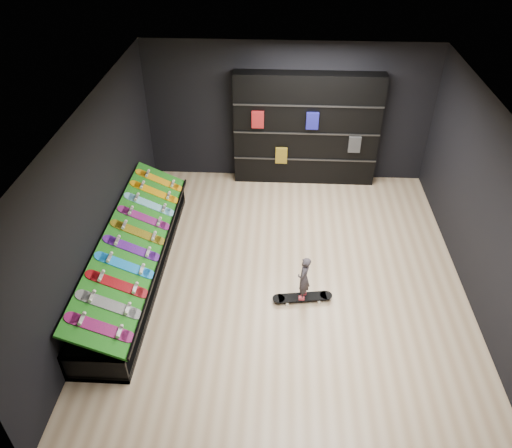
# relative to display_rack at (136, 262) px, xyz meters

# --- Properties ---
(floor) EXTENTS (6.00, 7.00, 0.01)m
(floor) POSITION_rel_display_rack_xyz_m (2.55, 0.00, -0.25)
(floor) COLOR tan
(floor) RESTS_ON ground
(ceiling) EXTENTS (6.00, 7.00, 0.01)m
(ceiling) POSITION_rel_display_rack_xyz_m (2.55, 0.00, 2.75)
(ceiling) COLOR white
(ceiling) RESTS_ON ground
(wall_back) EXTENTS (6.00, 0.02, 3.00)m
(wall_back) POSITION_rel_display_rack_xyz_m (2.55, 3.50, 1.25)
(wall_back) COLOR black
(wall_back) RESTS_ON ground
(wall_front) EXTENTS (6.00, 0.02, 3.00)m
(wall_front) POSITION_rel_display_rack_xyz_m (2.55, -3.50, 1.25)
(wall_front) COLOR black
(wall_front) RESTS_ON ground
(wall_left) EXTENTS (0.02, 7.00, 3.00)m
(wall_left) POSITION_rel_display_rack_xyz_m (-0.45, 0.00, 1.25)
(wall_left) COLOR black
(wall_left) RESTS_ON ground
(wall_right) EXTENTS (0.02, 7.00, 3.00)m
(wall_right) POSITION_rel_display_rack_xyz_m (5.55, 0.00, 1.25)
(wall_right) COLOR black
(wall_right) RESTS_ON ground
(display_rack) EXTENTS (0.90, 4.50, 0.50)m
(display_rack) POSITION_rel_display_rack_xyz_m (0.00, 0.00, 0.00)
(display_rack) COLOR black
(display_rack) RESTS_ON ground
(turf_ramp) EXTENTS (0.92, 4.50, 0.46)m
(turf_ramp) POSITION_rel_display_rack_xyz_m (0.05, 0.00, 0.46)
(turf_ramp) COLOR #135F0F
(turf_ramp) RESTS_ON display_rack
(back_shelving) EXTENTS (3.03, 0.35, 2.43)m
(back_shelving) POSITION_rel_display_rack_xyz_m (2.94, 3.32, 0.96)
(back_shelving) COLOR black
(back_shelving) RESTS_ON ground
(floor_skateboard) EXTENTS (1.00, 0.36, 0.09)m
(floor_skateboard) POSITION_rel_display_rack_xyz_m (2.84, -0.50, -0.21)
(floor_skateboard) COLOR black
(floor_skateboard) RESTS_ON ground
(child) EXTENTS (0.18, 0.21, 0.48)m
(child) POSITION_rel_display_rack_xyz_m (2.84, -0.50, 0.08)
(child) COLOR black
(child) RESTS_ON floor_skateboard
(display_board_0) EXTENTS (0.93, 0.22, 0.50)m
(display_board_0) POSITION_rel_display_rack_xyz_m (0.06, -1.90, 0.49)
(display_board_0) COLOR #E5198C
(display_board_0) RESTS_ON turf_ramp
(display_board_1) EXTENTS (0.93, 0.22, 0.50)m
(display_board_1) POSITION_rel_display_rack_xyz_m (0.06, -1.48, 0.49)
(display_board_1) COLOR black
(display_board_1) RESTS_ON turf_ramp
(display_board_2) EXTENTS (0.93, 0.22, 0.50)m
(display_board_2) POSITION_rel_display_rack_xyz_m (0.06, -1.06, 0.49)
(display_board_2) COLOR red
(display_board_2) RESTS_ON turf_ramp
(display_board_3) EXTENTS (0.93, 0.22, 0.50)m
(display_board_3) POSITION_rel_display_rack_xyz_m (0.06, -0.63, 0.49)
(display_board_3) COLOR blue
(display_board_3) RESTS_ON turf_ramp
(display_board_4) EXTENTS (0.93, 0.22, 0.50)m
(display_board_4) POSITION_rel_display_rack_xyz_m (0.06, -0.21, 0.49)
(display_board_4) COLOR purple
(display_board_4) RESTS_ON turf_ramp
(display_board_5) EXTENTS (0.93, 0.22, 0.50)m
(display_board_5) POSITION_rel_display_rack_xyz_m (0.06, 0.21, 0.49)
(display_board_5) COLOR yellow
(display_board_5) RESTS_ON turf_ramp
(display_board_6) EXTENTS (0.93, 0.22, 0.50)m
(display_board_6) POSITION_rel_display_rack_xyz_m (0.06, 0.63, 0.49)
(display_board_6) COLOR #2626BF
(display_board_6) RESTS_ON turf_ramp
(display_board_7) EXTENTS (0.93, 0.22, 0.50)m
(display_board_7) POSITION_rel_display_rack_xyz_m (0.06, 1.06, 0.49)
(display_board_7) COLOR #0CB2E5
(display_board_7) RESTS_ON turf_ramp
(display_board_8) EXTENTS (0.93, 0.22, 0.50)m
(display_board_8) POSITION_rel_display_rack_xyz_m (0.06, 1.48, 0.49)
(display_board_8) COLOR yellow
(display_board_8) RESTS_ON turf_ramp
(display_board_9) EXTENTS (0.93, 0.22, 0.50)m
(display_board_9) POSITION_rel_display_rack_xyz_m (0.06, 1.90, 0.49)
(display_board_9) COLOR orange
(display_board_9) RESTS_ON turf_ramp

